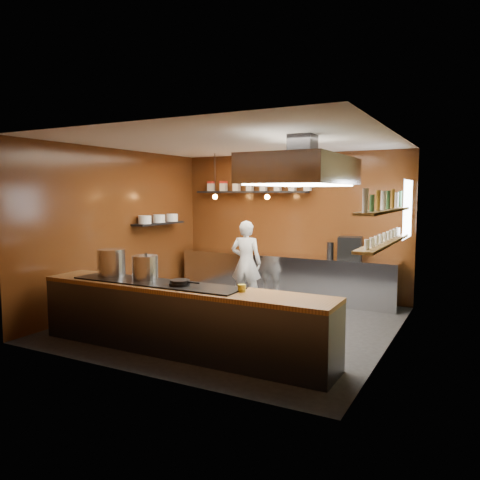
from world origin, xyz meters
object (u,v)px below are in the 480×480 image
Objects in this scene: extractor_hood at (302,170)px; chef at (246,263)px; espresso_machine at (350,248)px; stockpot_large at (111,262)px; stockpot_small at (145,267)px.

extractor_hood is 2.96m from chef.
chef is (-1.80, -0.90, -0.29)m from espresso_machine.
espresso_machine is at bearing 54.27° from stockpot_large.
espresso_machine is (2.01, 3.69, 0.01)m from stockpot_small.
stockpot_large is 4.54m from espresso_machine.
extractor_hood is 4.86× the size of stockpot_large.
extractor_hood is 4.59× the size of espresso_machine.
chef reaches higher than espresso_machine.
stockpot_small is at bearing -127.45° from espresso_machine.
stockpot_large is 0.94× the size of espresso_machine.
espresso_machine is at bearing -164.33° from chef.
stockpot_large is at bearing -134.62° from espresso_machine.
stockpot_small is 2.81m from chef.
stockpot_small is at bearing -0.15° from stockpot_large.
extractor_hood is 1.21× the size of chef.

